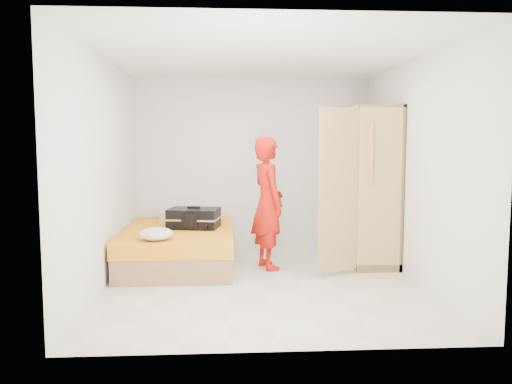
{
  "coord_description": "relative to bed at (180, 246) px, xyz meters",
  "views": [
    {
      "loc": [
        -0.42,
        -5.74,
        1.63
      ],
      "look_at": [
        -0.04,
        0.62,
        1.0
      ],
      "focal_mm": 35.0,
      "sensor_mm": 36.0,
      "label": 1
    }
  ],
  "objects": [
    {
      "name": "room",
      "position": [
        1.05,
        -0.86,
        1.05
      ],
      "size": [
        4.0,
        4.02,
        2.6
      ],
      "color": "beige",
      "rests_on": "ground"
    },
    {
      "name": "bed",
      "position": [
        0.0,
        0.0,
        0.0
      ],
      "size": [
        1.42,
        2.02,
        0.5
      ],
      "color": "#9F7448",
      "rests_on": "ground"
    },
    {
      "name": "wardrobe",
      "position": [
        2.5,
        -0.01,
        0.75
      ],
      "size": [
        1.12,
        1.44,
        2.1
      ],
      "color": "tan",
      "rests_on": "ground"
    },
    {
      "name": "person",
      "position": [
        1.16,
        -0.22,
        0.6
      ],
      "size": [
        0.57,
        0.72,
        1.71
      ],
      "primitive_type": "imported",
      "rotation": [
        0.0,
        0.0,
        1.87
      ],
      "color": "red",
      "rests_on": "ground"
    },
    {
      "name": "suitcase",
      "position": [
        0.19,
        0.02,
        0.38
      ],
      "size": [
        0.74,
        0.6,
        0.29
      ],
      "rotation": [
        0.0,
        0.0,
        -0.19
      ],
      "color": "black",
      "rests_on": "bed"
    },
    {
      "name": "round_cushion",
      "position": [
        -0.19,
        -0.82,
        0.32
      ],
      "size": [
        0.39,
        0.39,
        0.15
      ],
      "primitive_type": "ellipsoid",
      "color": "white",
      "rests_on": "bed"
    },
    {
      "name": "pillow",
      "position": [
        -0.05,
        0.85,
        0.3
      ],
      "size": [
        0.61,
        0.32,
        0.11
      ],
      "primitive_type": "cube",
      "rotation": [
        0.0,
        0.0,
        -0.02
      ],
      "color": "white",
      "rests_on": "bed"
    }
  ]
}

